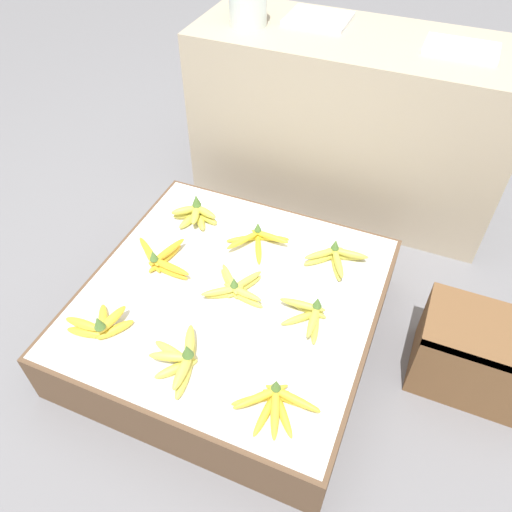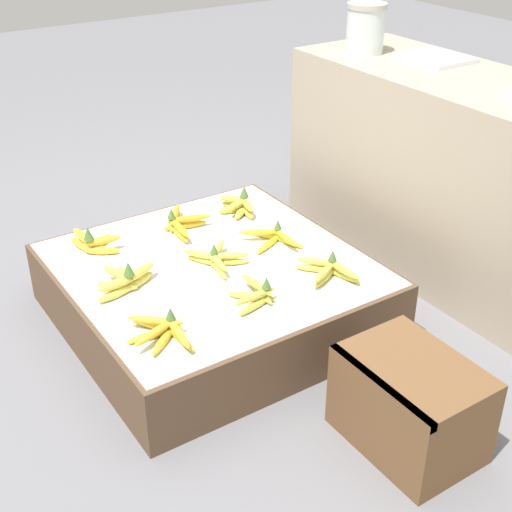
{
  "view_description": "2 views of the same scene",
  "coord_description": "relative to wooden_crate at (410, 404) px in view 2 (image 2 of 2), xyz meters",
  "views": [
    {
      "loc": [
        0.5,
        -0.96,
        1.5
      ],
      "look_at": [
        0.05,
        0.09,
        0.33
      ],
      "focal_mm": 35.0,
      "sensor_mm": 36.0,
      "label": 1
    },
    {
      "loc": [
        1.8,
        -1.01,
        1.42
      ],
      "look_at": [
        0.09,
        0.12,
        0.25
      ],
      "focal_mm": 50.0,
      "sensor_mm": 36.0,
      "label": 2
    }
  ],
  "objects": [
    {
      "name": "banana_bunch_back_midright",
      "position": [
        -0.53,
        0.13,
        0.12
      ],
      "size": [
        0.22,
        0.16,
        0.09
      ],
      "color": "gold",
      "rests_on": "display_platform"
    },
    {
      "name": "banana_bunch_back_left",
      "position": [
        -1.08,
        0.14,
        0.12
      ],
      "size": [
        0.18,
        0.13,
        0.11
      ],
      "color": "gold",
      "rests_on": "display_platform"
    },
    {
      "name": "banana_bunch_middle_left",
      "position": [
        -1.09,
        -0.11,
        0.12
      ],
      "size": [
        0.26,
        0.18,
        0.09
      ],
      "color": "gold",
      "rests_on": "display_platform"
    },
    {
      "name": "banana_bunch_front_left",
      "position": [
        -1.11,
        -0.43,
        0.12
      ],
      "size": [
        0.19,
        0.15,
        0.1
      ],
      "color": "gold",
      "rests_on": "display_platform"
    },
    {
      "name": "display_platform",
      "position": [
        -0.81,
        -0.14,
        -0.02
      ],
      "size": [
        0.96,
        0.96,
        0.22
      ],
      "color": "brown",
      "rests_on": "ground_plane"
    },
    {
      "name": "wooden_crate",
      "position": [
        0.0,
        0.0,
        0.0
      ],
      "size": [
        0.38,
        0.27,
        0.26
      ],
      "color": "brown",
      "rests_on": "ground_plane"
    },
    {
      "name": "banana_bunch_middle_midright",
      "position": [
        -0.53,
        -0.14,
        0.11
      ],
      "size": [
        0.16,
        0.15,
        0.09
      ],
      "color": "gold",
      "rests_on": "display_platform"
    },
    {
      "name": "banana_bunch_middle_midleft",
      "position": [
        -0.79,
        -0.13,
        0.11
      ],
      "size": [
        0.21,
        0.19,
        0.08
      ],
      "color": "#DBCC4C",
      "rests_on": "display_platform"
    },
    {
      "name": "banana_bunch_back_midleft",
      "position": [
        -0.81,
        0.12,
        0.11
      ],
      "size": [
        0.23,
        0.17,
        0.08
      ],
      "color": "yellow",
      "rests_on": "display_platform"
    },
    {
      "name": "ground_plane",
      "position": [
        -0.81,
        -0.14,
        -0.13
      ],
      "size": [
        10.0,
        10.0,
        0.0
      ],
      "primitive_type": "plane",
      "color": "slate"
    },
    {
      "name": "banana_bunch_front_midleft",
      "position": [
        -0.82,
        -0.45,
        0.12
      ],
      "size": [
        0.17,
        0.23,
        0.1
      ],
      "color": "#DBCC4C",
      "rests_on": "display_platform"
    },
    {
      "name": "foam_tray_dark",
      "position": [
        -0.87,
        0.89,
        0.62
      ],
      "size": [
        0.24,
        0.21,
        0.02
      ],
      "color": "white",
      "rests_on": "back_vendor_table"
    },
    {
      "name": "glass_jar",
      "position": [
        -1.12,
        0.75,
        0.7
      ],
      "size": [
        0.15,
        0.15,
        0.19
      ],
      "color": "silver",
      "rests_on": "back_vendor_table"
    },
    {
      "name": "back_vendor_table",
      "position": [
        -0.68,
        0.81,
        0.24
      ],
      "size": [
        1.29,
        0.5,
        0.74
      ],
      "color": "tan",
      "rests_on": "ground_plane"
    },
    {
      "name": "banana_bunch_front_midright",
      "position": [
        -0.52,
        -0.46,
        0.11
      ],
      "size": [
        0.25,
        0.18,
        0.09
      ],
      "color": "gold",
      "rests_on": "display_platform"
    }
  ]
}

